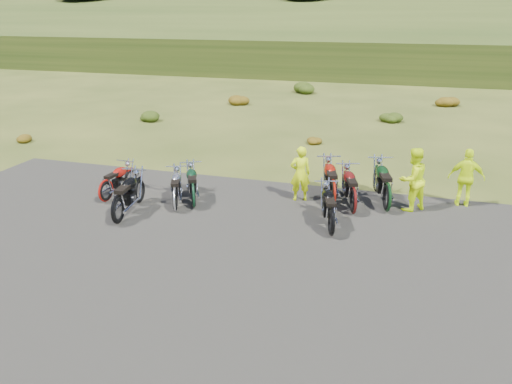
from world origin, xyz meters
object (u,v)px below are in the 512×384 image
(motorcycle_3, at_px, (176,211))
(person_middle, at_px, (300,175))
(motorcycle_0, at_px, (120,224))
(motorcycle_7, at_px, (386,212))

(motorcycle_3, bearing_deg, person_middle, -81.76)
(motorcycle_0, xyz_separation_m, motorcycle_7, (6.66, 2.88, 0.00))
(motorcycle_3, relative_size, person_middle, 1.17)
(person_middle, bearing_deg, motorcycle_7, 157.20)
(motorcycle_0, relative_size, person_middle, 1.34)
(motorcycle_0, bearing_deg, person_middle, -61.76)
(motorcycle_3, distance_m, motorcycle_7, 5.86)
(motorcycle_0, height_order, motorcycle_7, motorcycle_7)
(motorcycle_0, height_order, person_middle, person_middle)
(person_middle, bearing_deg, motorcycle_3, 9.96)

